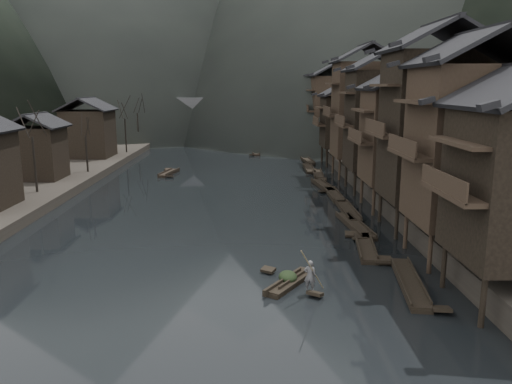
{
  "coord_description": "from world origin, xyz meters",
  "views": [
    {
      "loc": [
        3.21,
        -32.11,
        11.22
      ],
      "look_at": [
        3.78,
        8.94,
        2.5
      ],
      "focal_mm": 35.0,
      "sensor_mm": 36.0,
      "label": 1
    }
  ],
  "objects": [
    {
      "name": "water",
      "position": [
        0.0,
        0.0,
        0.0
      ],
      "size": [
        300.0,
        300.0,
        0.0
      ],
      "primitive_type": "plane",
      "color": "black",
      "rests_on": "ground"
    },
    {
      "name": "right_bank",
      "position": [
        35.0,
        40.0,
        0.9
      ],
      "size": [
        40.0,
        200.0,
        1.8
      ],
      "primitive_type": "cube",
      "color": "#2D2823",
      "rests_on": "ground"
    },
    {
      "name": "stilt_houses",
      "position": [
        17.28,
        19.39,
        9.1
      ],
      "size": [
        9.0,
        67.6,
        16.45
      ],
      "color": "black",
      "rests_on": "ground"
    },
    {
      "name": "left_houses",
      "position": [
        -20.5,
        20.12,
        5.66
      ],
      "size": [
        8.1,
        53.2,
        8.73
      ],
      "color": "black",
      "rests_on": "left_bank"
    },
    {
      "name": "bare_trees",
      "position": [
        -17.0,
        27.5,
        6.66
      ],
      "size": [
        3.91,
        74.58,
        7.83
      ],
      "color": "black",
      "rests_on": "left_bank"
    },
    {
      "name": "moored_sampans",
      "position": [
        11.87,
        17.96,
        0.2
      ],
      "size": [
        3.1,
        56.33,
        0.47
      ],
      "color": "black",
      "rests_on": "water"
    },
    {
      "name": "midriver_boats",
      "position": [
        -1.55,
        41.86,
        0.2
      ],
      "size": [
        13.32,
        25.52,
        0.45
      ],
      "color": "black",
      "rests_on": "water"
    },
    {
      "name": "stone_bridge",
      "position": [
        -0.0,
        72.0,
        5.11
      ],
      "size": [
        40.0,
        6.0,
        9.0
      ],
      "color": "#4C4C4F",
      "rests_on": "ground"
    },
    {
      "name": "hero_sampan",
      "position": [
        5.56,
        -5.06,
        0.2
      ],
      "size": [
        3.41,
        4.53,
        0.43
      ],
      "color": "black",
      "rests_on": "water"
    },
    {
      "name": "cargo_heap",
      "position": [
        5.44,
        -4.88,
        0.76
      ],
      "size": [
        1.08,
        1.41,
        0.65
      ],
      "primitive_type": "ellipsoid",
      "color": "black",
      "rests_on": "hero_sampan"
    },
    {
      "name": "boatman",
      "position": [
        6.51,
        -6.49,
        1.32
      ],
      "size": [
        0.74,
        0.58,
        1.78
      ],
      "primitive_type": "imported",
      "rotation": [
        0.0,
        0.0,
        2.89
      ],
      "color": "slate",
      "rests_on": "hero_sampan"
    },
    {
      "name": "bamboo_pole",
      "position": [
        6.71,
        -6.49,
        3.82
      ],
      "size": [
        1.73,
        2.24,
        3.22
      ],
      "primitive_type": "cylinder",
      "rotation": [
        0.71,
        0.0,
        -0.65
      ],
      "color": "#8C7A51",
      "rests_on": "boatman"
    }
  ]
}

